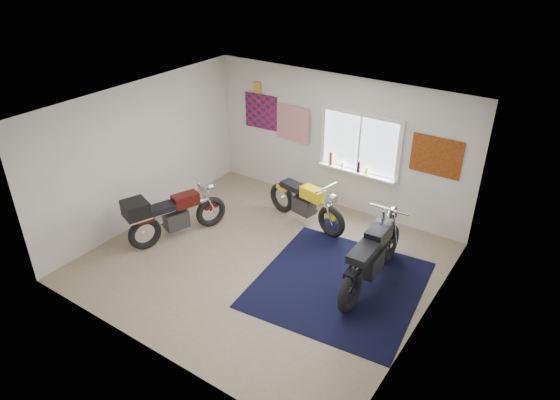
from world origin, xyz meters
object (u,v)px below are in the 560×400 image
Objects in this scene: yellow_triumph at (306,204)px; maroon_tourer at (170,215)px; navy_rug at (339,284)px; black_chrome_bike at (371,258)px.

maroon_tourer is (-1.72, -1.86, 0.09)m from yellow_triumph.
black_chrome_bike is (0.38, 0.31, 0.48)m from navy_rug.
black_chrome_bike is (1.83, -1.02, 0.07)m from yellow_triumph.
black_chrome_bike reaches higher than maroon_tourer.
maroon_tourer is at bearing -121.51° from yellow_triumph.
yellow_triumph is at bearing 59.88° from black_chrome_bike.
navy_rug is at bearing -60.17° from maroon_tourer.
navy_rug is at bearing 128.70° from black_chrome_bike.
maroon_tourer reaches higher than yellow_triumph.
yellow_triumph is (-1.46, 1.33, 0.42)m from navy_rug.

